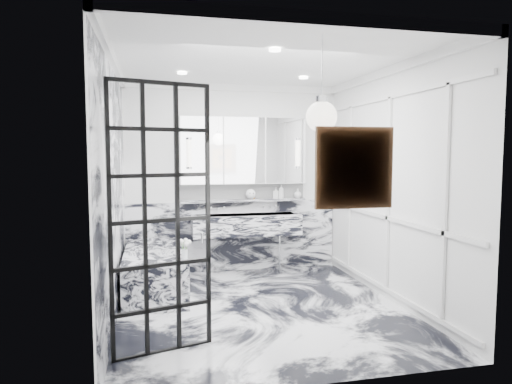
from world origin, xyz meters
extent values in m
plane|color=white|center=(0.00, 0.00, 0.00)|extent=(3.60, 3.60, 0.00)
plane|color=white|center=(0.00, 0.00, 2.80)|extent=(3.60, 3.60, 0.00)
plane|color=white|center=(0.00, 1.80, 1.40)|extent=(3.60, 0.00, 3.60)
plane|color=white|center=(0.00, -1.80, 1.40)|extent=(3.60, 0.00, 3.60)
plane|color=white|center=(-1.60, 0.00, 1.40)|extent=(0.00, 3.60, 3.60)
plane|color=white|center=(1.60, 0.00, 1.40)|extent=(0.00, 3.60, 3.60)
cube|color=white|center=(0.00, 1.78, 0.53)|extent=(3.18, 0.05, 1.05)
cube|color=white|center=(-1.59, 0.00, 1.34)|extent=(0.02, 3.56, 2.68)
cube|color=white|center=(1.58, 0.00, 1.30)|extent=(0.03, 3.40, 2.30)
imported|color=#8C5919|center=(0.73, 1.71, 1.20)|extent=(0.09, 0.09, 0.21)
imported|color=#4C4C51|center=(0.65, 1.71, 1.18)|extent=(0.10, 0.10, 0.17)
imported|color=silver|center=(0.99, 1.71, 1.16)|extent=(0.15, 0.15, 0.15)
sphere|color=white|center=(0.25, 1.71, 1.17)|extent=(0.16, 0.16, 0.16)
cylinder|color=#8C5919|center=(0.29, 1.71, 1.14)|extent=(0.04, 0.04, 0.10)
cylinder|color=silver|center=(-0.84, 0.28, 0.61)|extent=(0.07, 0.07, 0.12)
cube|color=#B77612|center=(0.32, -1.76, 1.67)|extent=(0.52, 0.05, 0.52)
sphere|color=white|center=(0.19, -1.38, 2.08)|extent=(0.26, 0.26, 0.26)
cube|color=silver|center=(0.15, 1.55, 0.73)|extent=(1.60, 0.45, 0.30)
cube|color=silver|center=(0.15, 1.72, 1.07)|extent=(1.90, 0.14, 0.04)
cube|color=white|center=(0.15, 1.78, 1.21)|extent=(1.90, 0.03, 0.23)
cube|color=white|center=(0.15, 1.73, 1.82)|extent=(1.90, 0.16, 1.00)
cylinder|color=white|center=(-0.67, 1.63, 1.78)|extent=(0.07, 0.07, 0.40)
cylinder|color=white|center=(0.97, 1.63, 1.78)|extent=(0.07, 0.07, 0.40)
cube|color=silver|center=(-1.18, 0.90, 0.28)|extent=(0.75, 1.65, 0.55)
camera|label=1|loc=(-1.18, -4.98, 1.78)|focal=32.00mm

